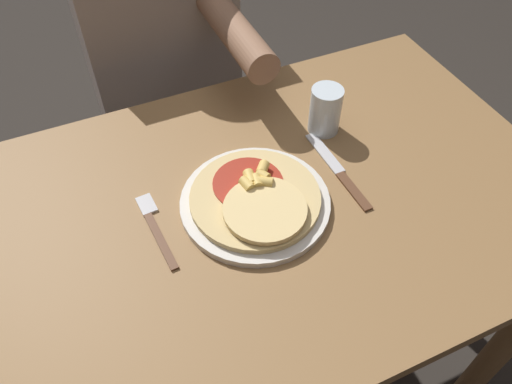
# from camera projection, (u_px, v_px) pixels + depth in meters

# --- Properties ---
(ground_plane) EXTENTS (8.00, 8.00, 0.00)m
(ground_plane) POSITION_uv_depth(u_px,v_px,m) (251.00, 372.00, 1.49)
(ground_plane) COLOR #2D2823
(dining_table) EXTENTS (1.20, 0.73, 0.78)m
(dining_table) POSITION_uv_depth(u_px,v_px,m) (248.00, 248.00, 1.00)
(dining_table) COLOR olive
(dining_table) RESTS_ON ground_plane
(plate) EXTENTS (0.27, 0.27, 0.01)m
(plate) POSITION_uv_depth(u_px,v_px,m) (256.00, 204.00, 0.90)
(plate) COLOR silver
(plate) RESTS_ON dining_table
(pizza) EXTENTS (0.24, 0.24, 0.04)m
(pizza) POSITION_uv_depth(u_px,v_px,m) (257.00, 199.00, 0.88)
(pizza) COLOR #DBBC7A
(pizza) RESTS_ON plate
(fork) EXTENTS (0.03, 0.18, 0.00)m
(fork) POSITION_uv_depth(u_px,v_px,m) (155.00, 225.00, 0.87)
(fork) COLOR brown
(fork) RESTS_ON dining_table
(knife) EXTENTS (0.02, 0.22, 0.00)m
(knife) POSITION_uv_depth(u_px,v_px,m) (339.00, 171.00, 0.96)
(knife) COLOR brown
(knife) RESTS_ON dining_table
(drinking_glass) EXTENTS (0.06, 0.06, 0.10)m
(drinking_glass) POSITION_uv_depth(u_px,v_px,m) (325.00, 110.00, 1.00)
(drinking_glass) COLOR silver
(drinking_glass) RESTS_ON dining_table
(person_diner) EXTENTS (0.37, 0.52, 1.22)m
(person_diner) POSITION_uv_depth(u_px,v_px,m) (163.00, 58.00, 1.33)
(person_diner) COLOR #2D2D38
(person_diner) RESTS_ON ground_plane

